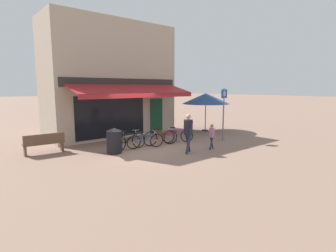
{
  "coord_description": "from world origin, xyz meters",
  "views": [
    {
      "loc": [
        -6.73,
        -9.73,
        2.79
      ],
      "look_at": [
        0.74,
        -0.74,
        1.05
      ],
      "focal_mm": 28.0,
      "sensor_mm": 36.0,
      "label": 1
    }
  ],
  "objects_px": {
    "park_bench": "(44,143)",
    "bicycle_red": "(160,137)",
    "litter_bin": "(114,140)",
    "bicycle_blue": "(145,141)",
    "cafe_parasol": "(206,99)",
    "bicycle_purple": "(177,136)",
    "bicycle_black": "(129,141)",
    "parking_sign": "(224,109)",
    "pedestrian_adult": "(188,129)",
    "pedestrian_child": "(212,134)"
  },
  "relations": [
    {
      "from": "bicycle_black",
      "to": "parking_sign",
      "type": "bearing_deg",
      "value": -19.63
    },
    {
      "from": "bicycle_red",
      "to": "bicycle_purple",
      "type": "relative_size",
      "value": 1.14
    },
    {
      "from": "bicycle_blue",
      "to": "pedestrian_adult",
      "type": "distance_m",
      "value": 2.17
    },
    {
      "from": "bicycle_purple",
      "to": "pedestrian_child",
      "type": "relative_size",
      "value": 1.29
    },
    {
      "from": "bicycle_black",
      "to": "litter_bin",
      "type": "bearing_deg",
      "value": -170.31
    },
    {
      "from": "parking_sign",
      "to": "park_bench",
      "type": "xyz_separation_m",
      "value": [
        -7.94,
        3.08,
        -1.19
      ]
    },
    {
      "from": "litter_bin",
      "to": "bicycle_blue",
      "type": "bearing_deg",
      "value": -4.88
    },
    {
      "from": "bicycle_red",
      "to": "cafe_parasol",
      "type": "bearing_deg",
      "value": 34.39
    },
    {
      "from": "cafe_parasol",
      "to": "parking_sign",
      "type": "bearing_deg",
      "value": -121.44
    },
    {
      "from": "bicycle_black",
      "to": "bicycle_purple",
      "type": "height_order",
      "value": "bicycle_black"
    },
    {
      "from": "bicycle_red",
      "to": "litter_bin",
      "type": "height_order",
      "value": "litter_bin"
    },
    {
      "from": "pedestrian_adult",
      "to": "pedestrian_child",
      "type": "distance_m",
      "value": 1.33
    },
    {
      "from": "bicycle_purple",
      "to": "park_bench",
      "type": "relative_size",
      "value": 0.92
    },
    {
      "from": "cafe_parasol",
      "to": "bicycle_red",
      "type": "bearing_deg",
      "value": -162.81
    },
    {
      "from": "pedestrian_child",
      "to": "park_bench",
      "type": "distance_m",
      "value": 7.23
    },
    {
      "from": "bicycle_purple",
      "to": "litter_bin",
      "type": "bearing_deg",
      "value": -154.75
    },
    {
      "from": "pedestrian_child",
      "to": "litter_bin",
      "type": "distance_m",
      "value": 4.32
    },
    {
      "from": "bicycle_red",
      "to": "bicycle_blue",
      "type": "bearing_deg",
      "value": -158.36
    },
    {
      "from": "park_bench",
      "to": "bicycle_red",
      "type": "bearing_deg",
      "value": -17.28
    },
    {
      "from": "bicycle_black",
      "to": "pedestrian_child",
      "type": "distance_m",
      "value": 3.75
    },
    {
      "from": "bicycle_blue",
      "to": "park_bench",
      "type": "relative_size",
      "value": 1.06
    },
    {
      "from": "bicycle_black",
      "to": "pedestrian_child",
      "type": "height_order",
      "value": "pedestrian_child"
    },
    {
      "from": "bicycle_purple",
      "to": "litter_bin",
      "type": "height_order",
      "value": "litter_bin"
    },
    {
      "from": "bicycle_purple",
      "to": "cafe_parasol",
      "type": "relative_size",
      "value": 0.5
    },
    {
      "from": "bicycle_blue",
      "to": "bicycle_black",
      "type": "bearing_deg",
      "value": 172.67
    },
    {
      "from": "bicycle_black",
      "to": "parking_sign",
      "type": "relative_size",
      "value": 0.66
    },
    {
      "from": "pedestrian_adult",
      "to": "bicycle_blue",
      "type": "bearing_deg",
      "value": 108.59
    },
    {
      "from": "pedestrian_child",
      "to": "parking_sign",
      "type": "height_order",
      "value": "parking_sign"
    },
    {
      "from": "litter_bin",
      "to": "parking_sign",
      "type": "height_order",
      "value": "parking_sign"
    },
    {
      "from": "litter_bin",
      "to": "bicycle_purple",
      "type": "bearing_deg",
      "value": -2.06
    },
    {
      "from": "cafe_parasol",
      "to": "park_bench",
      "type": "distance_m",
      "value": 9.77
    },
    {
      "from": "bicycle_black",
      "to": "pedestrian_adult",
      "type": "xyz_separation_m",
      "value": [
        1.63,
        -2.15,
        0.63
      ]
    },
    {
      "from": "bicycle_blue",
      "to": "cafe_parasol",
      "type": "height_order",
      "value": "cafe_parasol"
    },
    {
      "from": "parking_sign",
      "to": "cafe_parasol",
      "type": "xyz_separation_m",
      "value": [
        1.69,
        2.76,
        0.42
      ]
    },
    {
      "from": "pedestrian_adult",
      "to": "pedestrian_child",
      "type": "xyz_separation_m",
      "value": [
        1.28,
        -0.2,
        -0.31
      ]
    },
    {
      "from": "bicycle_blue",
      "to": "parking_sign",
      "type": "relative_size",
      "value": 0.63
    },
    {
      "from": "bicycle_red",
      "to": "pedestrian_adult",
      "type": "height_order",
      "value": "pedestrian_adult"
    },
    {
      "from": "bicycle_blue",
      "to": "bicycle_purple",
      "type": "height_order",
      "value": "bicycle_blue"
    },
    {
      "from": "bicycle_black",
      "to": "bicycle_blue",
      "type": "relative_size",
      "value": 1.04
    },
    {
      "from": "litter_bin",
      "to": "cafe_parasol",
      "type": "bearing_deg",
      "value": 11.19
    },
    {
      "from": "bicycle_blue",
      "to": "park_bench",
      "type": "bearing_deg",
      "value": 170.52
    },
    {
      "from": "bicycle_blue",
      "to": "pedestrian_adult",
      "type": "bearing_deg",
      "value": -46.21
    },
    {
      "from": "bicycle_blue",
      "to": "bicycle_red",
      "type": "height_order",
      "value": "bicycle_red"
    },
    {
      "from": "bicycle_blue",
      "to": "cafe_parasol",
      "type": "distance_m",
      "value": 6.24
    },
    {
      "from": "bicycle_purple",
      "to": "cafe_parasol",
      "type": "bearing_deg",
      "value": 49.74
    },
    {
      "from": "bicycle_purple",
      "to": "litter_bin",
      "type": "distance_m",
      "value": 3.5
    },
    {
      "from": "bicycle_black",
      "to": "bicycle_purple",
      "type": "xyz_separation_m",
      "value": [
        2.67,
        -0.3,
        -0.02
      ]
    },
    {
      "from": "bicycle_red",
      "to": "pedestrian_child",
      "type": "height_order",
      "value": "pedestrian_child"
    },
    {
      "from": "litter_bin",
      "to": "park_bench",
      "type": "distance_m",
      "value": 2.92
    },
    {
      "from": "bicycle_red",
      "to": "litter_bin",
      "type": "distance_m",
      "value": 2.46
    }
  ]
}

